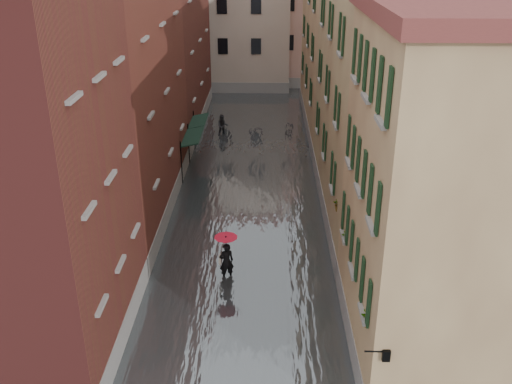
{
  "coord_description": "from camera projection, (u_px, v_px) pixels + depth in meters",
  "views": [
    {
      "loc": [
        1.0,
        -18.58,
        13.57
      ],
      "look_at": [
        0.54,
        4.88,
        3.0
      ],
      "focal_mm": 40.0,
      "sensor_mm": 36.0,
      "label": 1
    }
  ],
  "objects": [
    {
      "name": "floodwater",
      "position": [
        250.0,
        181.0,
        34.33
      ],
      "size": [
        10.0,
        60.0,
        0.2
      ],
      "primitive_type": "cube",
      "color": "#4D5255",
      "rests_on": "ground"
    },
    {
      "name": "building_right_mid",
      "position": [
        389.0,
        94.0,
        27.94
      ],
      "size": [
        6.0,
        14.0,
        13.0
      ],
      "primitive_type": "cube",
      "color": "tan",
      "rests_on": "ground"
    },
    {
      "name": "building_left_near",
      "position": [
        15.0,
        179.0,
        18.15
      ],
      "size": [
        6.0,
        8.0,
        13.0
      ],
      "primitive_type": "cube",
      "color": "maroon",
      "rests_on": "ground"
    },
    {
      "name": "window_planters",
      "position": [
        352.0,
        239.0,
        20.67
      ],
      "size": [
        0.59,
        8.65,
        0.84
      ],
      "color": "brown",
      "rests_on": "ground"
    },
    {
      "name": "pedestrian_main",
      "position": [
        226.0,
        254.0,
        24.15
      ],
      "size": [
        1.0,
        1.0,
        2.06
      ],
      "color": "black",
      "rests_on": "ground"
    },
    {
      "name": "awning_near",
      "position": [
        192.0,
        138.0,
        34.29
      ],
      "size": [
        1.09,
        3.35,
        2.8
      ],
      "color": "black",
      "rests_on": "ground"
    },
    {
      "name": "building_left_mid",
      "position": [
        106.0,
        97.0,
        28.29
      ],
      "size": [
        6.0,
        14.0,
        12.5
      ],
      "primitive_type": "cube",
      "color": "#58231B",
      "rests_on": "ground"
    },
    {
      "name": "building_right_near",
      "position": [
        453.0,
        204.0,
        18.22
      ],
      "size": [
        6.0,
        8.0,
        11.5
      ],
      "primitive_type": "cube",
      "color": "#8E6949",
      "rests_on": "ground"
    },
    {
      "name": "awning_far",
      "position": [
        198.0,
        122.0,
        37.16
      ],
      "size": [
        1.09,
        2.95,
        2.8
      ],
      "color": "black",
      "rests_on": "ground"
    },
    {
      "name": "building_left_far",
      "position": [
        158.0,
        34.0,
        41.65
      ],
      "size": [
        6.0,
        16.0,
        14.0
      ],
      "primitive_type": "cube",
      "color": "maroon",
      "rests_on": "ground"
    },
    {
      "name": "wall_lantern",
      "position": [
        385.0,
        354.0,
        15.74
      ],
      "size": [
        0.71,
        0.22,
        0.35
      ],
      "color": "black",
      "rests_on": "ground"
    },
    {
      "name": "pedestrian_far",
      "position": [
        223.0,
        126.0,
        41.81
      ],
      "size": [
        0.87,
        0.71,
        1.65
      ],
      "primitive_type": "imported",
      "rotation": [
        0.0,
        0.0,
        0.11
      ],
      "color": "black",
      "rests_on": "ground"
    },
    {
      "name": "ground",
      "position": [
        240.0,
        312.0,
        22.52
      ],
      "size": [
        120.0,
        120.0,
        0.0
      ],
      "primitive_type": "plane",
      "color": "slate",
      "rests_on": "ground"
    },
    {
      "name": "building_end_pink",
      "position": [
        318.0,
        19.0,
        56.42
      ],
      "size": [
        10.0,
        9.0,
        12.0
      ],
      "primitive_type": "cube",
      "color": "tan",
      "rests_on": "ground"
    },
    {
      "name": "building_right_far",
      "position": [
        349.0,
        52.0,
        41.92
      ],
      "size": [
        6.0,
        16.0,
        11.5
      ],
      "primitive_type": "cube",
      "color": "#8E6949",
      "rests_on": "ground"
    },
    {
      "name": "building_end_cream",
      "position": [
        226.0,
        17.0,
        54.55
      ],
      "size": [
        12.0,
        9.0,
        13.0
      ],
      "primitive_type": "cube",
      "color": "#C6B19D",
      "rests_on": "ground"
    }
  ]
}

